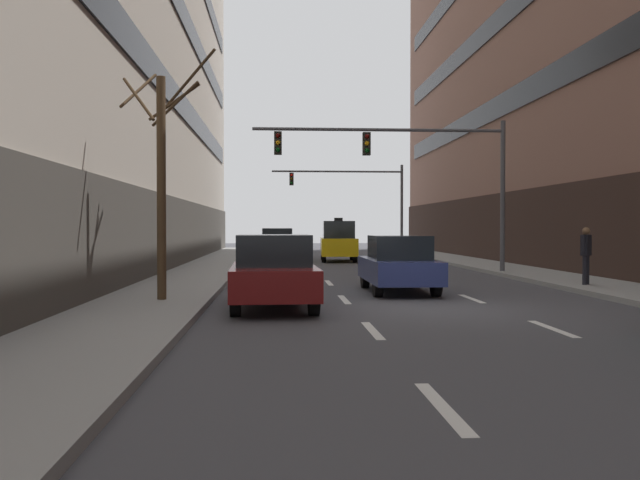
% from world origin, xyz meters
% --- Properties ---
extents(ground_plane, '(120.00, 120.00, 0.00)m').
position_xyz_m(ground_plane, '(0.00, 0.00, 0.00)').
color(ground_plane, '#424247').
extents(sidewalk_left, '(2.72, 80.00, 0.14)m').
position_xyz_m(sidewalk_left, '(-6.15, 0.00, 0.07)').
color(sidewalk_left, gray).
rests_on(sidewalk_left, ground).
extents(lane_stripe_l1_s2, '(0.16, 2.00, 0.01)m').
position_xyz_m(lane_stripe_l1_s2, '(-1.60, -8.00, 0.00)').
color(lane_stripe_l1_s2, silver).
rests_on(lane_stripe_l1_s2, ground).
extents(lane_stripe_l1_s3, '(0.16, 2.00, 0.01)m').
position_xyz_m(lane_stripe_l1_s3, '(-1.60, -3.00, 0.00)').
color(lane_stripe_l1_s3, silver).
rests_on(lane_stripe_l1_s3, ground).
extents(lane_stripe_l1_s4, '(0.16, 2.00, 0.01)m').
position_xyz_m(lane_stripe_l1_s4, '(-1.60, 2.00, 0.00)').
color(lane_stripe_l1_s4, silver).
rests_on(lane_stripe_l1_s4, ground).
extents(lane_stripe_l1_s5, '(0.16, 2.00, 0.01)m').
position_xyz_m(lane_stripe_l1_s5, '(-1.60, 7.00, 0.00)').
color(lane_stripe_l1_s5, silver).
rests_on(lane_stripe_l1_s5, ground).
extents(lane_stripe_l1_s6, '(0.16, 2.00, 0.01)m').
position_xyz_m(lane_stripe_l1_s6, '(-1.60, 12.00, 0.00)').
color(lane_stripe_l1_s6, silver).
rests_on(lane_stripe_l1_s6, ground).
extents(lane_stripe_l1_s7, '(0.16, 2.00, 0.01)m').
position_xyz_m(lane_stripe_l1_s7, '(-1.60, 17.00, 0.00)').
color(lane_stripe_l1_s7, silver).
rests_on(lane_stripe_l1_s7, ground).
extents(lane_stripe_l1_s8, '(0.16, 2.00, 0.01)m').
position_xyz_m(lane_stripe_l1_s8, '(-1.60, 22.00, 0.00)').
color(lane_stripe_l1_s8, silver).
rests_on(lane_stripe_l1_s8, ground).
extents(lane_stripe_l1_s9, '(0.16, 2.00, 0.01)m').
position_xyz_m(lane_stripe_l1_s9, '(-1.60, 27.00, 0.00)').
color(lane_stripe_l1_s9, silver).
rests_on(lane_stripe_l1_s9, ground).
extents(lane_stripe_l1_s10, '(0.16, 2.00, 0.01)m').
position_xyz_m(lane_stripe_l1_s10, '(-1.60, 32.00, 0.00)').
color(lane_stripe_l1_s10, silver).
rests_on(lane_stripe_l1_s10, ground).
extents(lane_stripe_l2_s3, '(0.16, 2.00, 0.01)m').
position_xyz_m(lane_stripe_l2_s3, '(1.60, -3.00, 0.00)').
color(lane_stripe_l2_s3, silver).
rests_on(lane_stripe_l2_s3, ground).
extents(lane_stripe_l2_s4, '(0.16, 2.00, 0.01)m').
position_xyz_m(lane_stripe_l2_s4, '(1.60, 2.00, 0.00)').
color(lane_stripe_l2_s4, silver).
rests_on(lane_stripe_l2_s4, ground).
extents(lane_stripe_l2_s5, '(0.16, 2.00, 0.01)m').
position_xyz_m(lane_stripe_l2_s5, '(1.60, 7.00, 0.00)').
color(lane_stripe_l2_s5, silver).
rests_on(lane_stripe_l2_s5, ground).
extents(lane_stripe_l2_s6, '(0.16, 2.00, 0.01)m').
position_xyz_m(lane_stripe_l2_s6, '(1.60, 12.00, 0.00)').
color(lane_stripe_l2_s6, silver).
rests_on(lane_stripe_l2_s6, ground).
extents(lane_stripe_l2_s7, '(0.16, 2.00, 0.01)m').
position_xyz_m(lane_stripe_l2_s7, '(1.60, 17.00, 0.00)').
color(lane_stripe_l2_s7, silver).
rests_on(lane_stripe_l2_s7, ground).
extents(lane_stripe_l2_s8, '(0.16, 2.00, 0.01)m').
position_xyz_m(lane_stripe_l2_s8, '(1.60, 22.00, 0.00)').
color(lane_stripe_l2_s8, silver).
rests_on(lane_stripe_l2_s8, ground).
extents(lane_stripe_l2_s9, '(0.16, 2.00, 0.01)m').
position_xyz_m(lane_stripe_l2_s9, '(1.60, 27.00, 0.00)').
color(lane_stripe_l2_s9, silver).
rests_on(lane_stripe_l2_s9, ground).
extents(lane_stripe_l2_s10, '(0.16, 2.00, 0.01)m').
position_xyz_m(lane_stripe_l2_s10, '(1.60, 32.00, 0.00)').
color(lane_stripe_l2_s10, silver).
rests_on(lane_stripe_l2_s10, ground).
extents(car_driving_0, '(2.06, 4.63, 1.71)m').
position_xyz_m(car_driving_0, '(-3.22, 24.38, 0.84)').
color(car_driving_0, black).
rests_on(car_driving_0, ground).
extents(taxi_driving_1, '(2.01, 4.40, 2.27)m').
position_xyz_m(taxi_driving_1, '(-0.07, 20.63, 1.04)').
color(taxi_driving_1, black).
rests_on(taxi_driving_1, ground).
extents(car_driving_2, '(1.93, 4.37, 1.62)m').
position_xyz_m(car_driving_2, '(-3.33, 0.29, 0.80)').
color(car_driving_2, black).
rests_on(car_driving_2, ground).
extents(car_driving_3, '(1.74, 4.15, 1.55)m').
position_xyz_m(car_driving_3, '(0.07, 3.77, 0.77)').
color(car_driving_3, black).
rests_on(car_driving_3, ground).
extents(traffic_signal_0, '(9.43, 0.35, 5.62)m').
position_xyz_m(traffic_signal_0, '(1.72, 10.34, 4.26)').
color(traffic_signal_0, '#4C4C51').
rests_on(traffic_signal_0, sidewalk_right).
extents(traffic_signal_1, '(8.89, 0.35, 5.86)m').
position_xyz_m(traffic_signal_1, '(2.37, 31.08, 4.23)').
color(traffic_signal_1, '#4C4C51').
rests_on(traffic_signal_1, sidewalk_right).
extents(street_tree_0, '(2.12, 2.11, 5.79)m').
position_xyz_m(street_tree_0, '(-5.87, 1.09, 3.03)').
color(street_tree_0, '#4C3823').
rests_on(street_tree_0, sidewalk_left).
extents(pedestrian_0, '(0.41, 0.40, 1.64)m').
position_xyz_m(pedestrian_0, '(5.57, 4.26, 1.09)').
color(pedestrian_0, black).
rests_on(pedestrian_0, sidewalk_right).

